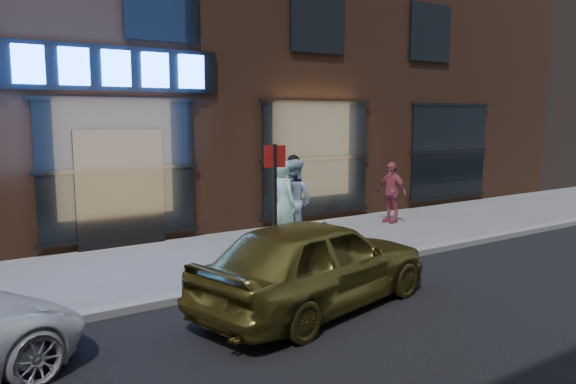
{
  "coord_description": "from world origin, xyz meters",
  "views": [
    {
      "loc": [
        -3.48,
        -7.37,
        2.69
      ],
      "look_at": [
        2.55,
        1.6,
        1.2
      ],
      "focal_mm": 35.0,
      "sensor_mm": 36.0,
      "label": 1
    }
  ],
  "objects_px": {
    "gold_sedan": "(316,263)",
    "man_bowtie": "(284,204)",
    "passerby": "(391,192)",
    "man_cap": "(293,201)",
    "sign_post": "(275,198)"
  },
  "relations": [
    {
      "from": "man_bowtie",
      "to": "passerby",
      "type": "height_order",
      "value": "man_bowtie"
    },
    {
      "from": "man_bowtie",
      "to": "gold_sedan",
      "type": "xyz_separation_m",
      "value": [
        -1.62,
        -3.24,
        -0.25
      ]
    },
    {
      "from": "man_bowtie",
      "to": "man_cap",
      "type": "distance_m",
      "value": 0.56
    },
    {
      "from": "man_cap",
      "to": "gold_sedan",
      "type": "distance_m",
      "value": 4.13
    },
    {
      "from": "man_bowtie",
      "to": "man_cap",
      "type": "xyz_separation_m",
      "value": [
        0.45,
        0.32,
        -0.01
      ]
    },
    {
      "from": "man_cap",
      "to": "passerby",
      "type": "xyz_separation_m",
      "value": [
        3.32,
        0.49,
        -0.13
      ]
    },
    {
      "from": "sign_post",
      "to": "man_bowtie",
      "type": "bearing_deg",
      "value": 71.26
    },
    {
      "from": "sign_post",
      "to": "gold_sedan",
      "type": "bearing_deg",
      "value": -82.85
    },
    {
      "from": "passerby",
      "to": "sign_post",
      "type": "relative_size",
      "value": 0.69
    },
    {
      "from": "man_bowtie",
      "to": "man_cap",
      "type": "relative_size",
      "value": 1.01
    },
    {
      "from": "man_cap",
      "to": "sign_post",
      "type": "distance_m",
      "value": 2.72
    },
    {
      "from": "passerby",
      "to": "gold_sedan",
      "type": "distance_m",
      "value": 6.75
    },
    {
      "from": "gold_sedan",
      "to": "man_bowtie",
      "type": "bearing_deg",
      "value": -40.04
    },
    {
      "from": "man_cap",
      "to": "sign_post",
      "type": "height_order",
      "value": "sign_post"
    },
    {
      "from": "man_cap",
      "to": "gold_sedan",
      "type": "xyz_separation_m",
      "value": [
        -2.07,
        -3.56,
        -0.24
      ]
    }
  ]
}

